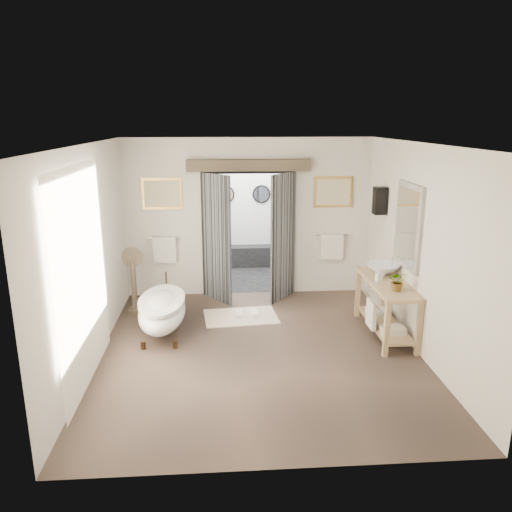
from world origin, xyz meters
name	(u,v)px	position (x,y,z in m)	size (l,w,h in m)	color
ground_plane	(259,351)	(0.00, 0.00, 0.00)	(5.00, 5.00, 0.00)	brown
room_shell	(257,226)	(-0.04, -0.11, 1.86)	(4.52, 5.02, 2.91)	beige
shower_room	(245,230)	(0.00, 3.99, 0.91)	(2.22, 2.01, 2.51)	black
back_wall_dressing	(249,214)	(0.00, 2.32, 1.56)	(3.82, 0.73, 2.52)	black
clawfoot_tub	(162,310)	(-1.43, 0.74, 0.37)	(0.70, 1.57, 0.77)	#422C18
vanity	(385,303)	(1.95, 0.45, 0.51)	(0.57, 1.60, 0.85)	tan
pedestal_mirror	(134,285)	(-2.00, 1.61, 0.50)	(0.35, 0.22, 1.17)	brown
rug	(241,316)	(-0.21, 1.30, 0.01)	(1.20, 0.80, 0.01)	beige
slippers	(247,313)	(-0.10, 1.35, 0.04)	(0.38, 0.29, 0.05)	white
basin	(383,269)	(2.01, 0.80, 0.94)	(0.50, 0.50, 0.17)	white
plant	(398,281)	(1.98, 0.05, 1.00)	(0.26, 0.23, 0.29)	gray
soap_bottle_a	(379,275)	(1.85, 0.50, 0.94)	(0.08, 0.09, 0.19)	gray
soap_bottle_b	(372,263)	(1.94, 1.18, 0.93)	(0.12, 0.12, 0.15)	gray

